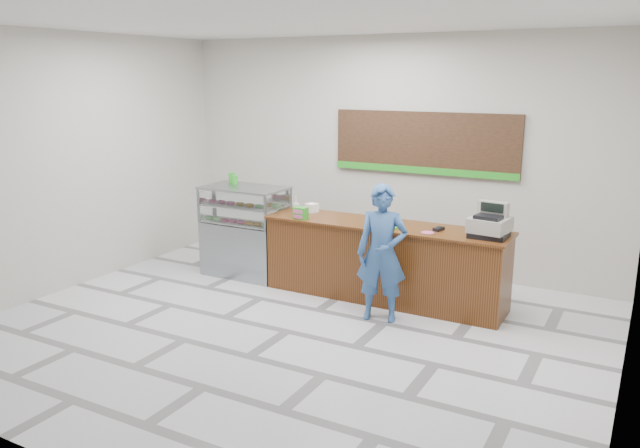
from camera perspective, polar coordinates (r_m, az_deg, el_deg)
The scene contains 16 objects.
floor at distance 7.39m, azimuth -3.04°, elevation -9.77°, with size 7.00×7.00×0.00m, color silver.
back_wall at distance 9.54m, azimuth 6.39°, elevation 6.37°, with size 7.00×7.00×0.00m, color beige.
ceiling at distance 6.82m, azimuth -3.43°, elevation 18.37°, with size 7.00×7.00×0.00m, color silver.
sales_counter at distance 8.28m, azimuth 5.84°, elevation -3.45°, with size 3.26×0.76×1.03m.
display_case at distance 9.29m, azimuth -6.84°, elevation -0.58°, with size 1.22×0.72×1.33m.
menu_board at distance 9.29m, azimuth 9.48°, elevation 7.22°, with size 2.80×0.06×0.90m.
cash_register at distance 7.70m, azimuth 15.27°, elevation -0.01°, with size 0.48×0.50×0.41m.
card_terminal at distance 7.89m, azimuth 10.80°, elevation -0.45°, with size 0.08×0.16×0.04m, color black.
serving_tray at distance 8.02m, azimuth 6.01°, elevation -0.13°, with size 0.40×0.30×0.02m.
napkin_box at distance 8.78m, azimuth -0.75°, elevation 1.48°, with size 0.14×0.14×0.12m, color white.
straw_cup at distance 8.81m, azimuth -2.20°, elevation 1.52°, with size 0.08×0.08×0.12m, color silver.
promo_box at distance 8.37m, azimuth -1.78°, elevation 1.01°, with size 0.18×0.12×0.16m, color green.
donut_decal at distance 7.76m, azimuth 9.81°, elevation -0.77°, with size 0.16×0.16×0.00m, color #D3528D.
green_cup_left at distance 9.53m, azimuth -8.06°, elevation 4.23°, with size 0.10×0.10×0.15m, color green.
green_cup_right at distance 9.40m, azimuth -7.78°, elevation 4.03°, with size 0.08×0.08×0.13m, color green.
customer at distance 7.51m, azimuth 5.69°, elevation -2.67°, with size 0.61×0.40×1.67m, color #30578F.
Camera 1 is at (3.60, -5.76, 2.91)m, focal length 35.00 mm.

